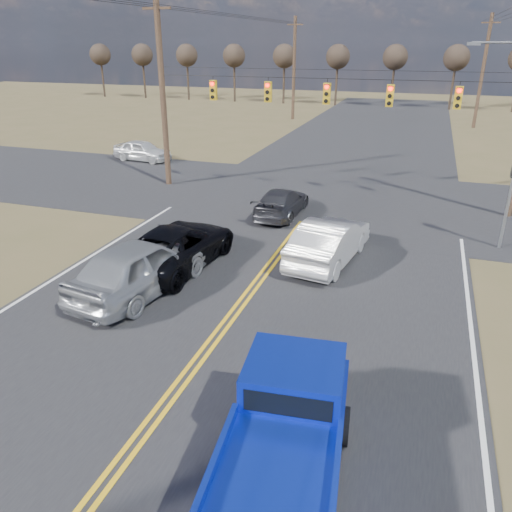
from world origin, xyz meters
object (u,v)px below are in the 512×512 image
(silver_suv, at_px, (140,266))
(cross_car_west, at_px, (142,151))
(black_suv, at_px, (177,246))
(pickup_truck, at_px, (283,454))
(dgrey_car_queue, at_px, (281,202))
(white_car_queue, at_px, (329,241))

(silver_suv, height_order, cross_car_west, silver_suv)
(cross_car_west, bearing_deg, black_suv, -139.09)
(silver_suv, bearing_deg, cross_car_west, -50.81)
(silver_suv, relative_size, cross_car_west, 1.31)
(pickup_truck, distance_m, silver_suv, 9.16)
(pickup_truck, distance_m, dgrey_car_queue, 16.06)
(silver_suv, bearing_deg, dgrey_car_queue, -94.73)
(dgrey_car_queue, bearing_deg, cross_car_west, -32.25)
(black_suv, distance_m, dgrey_car_queue, 7.09)
(pickup_truck, bearing_deg, cross_car_west, 119.24)
(silver_suv, relative_size, dgrey_car_queue, 1.23)
(silver_suv, xyz_separation_m, black_suv, (0.15, 2.31, -0.15))
(black_suv, relative_size, dgrey_car_queue, 1.26)
(white_car_queue, bearing_deg, pickup_truck, 105.17)
(white_car_queue, distance_m, dgrey_car_queue, 5.66)
(black_suv, height_order, dgrey_car_queue, black_suv)
(black_suv, xyz_separation_m, cross_car_west, (-10.38, 15.12, -0.07))
(silver_suv, relative_size, white_car_queue, 1.08)
(white_car_queue, relative_size, cross_car_west, 1.21)
(black_suv, bearing_deg, cross_car_west, -50.48)
(black_suv, bearing_deg, pickup_truck, 131.92)
(pickup_truck, xyz_separation_m, dgrey_car_queue, (-4.45, 15.42, -0.37))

